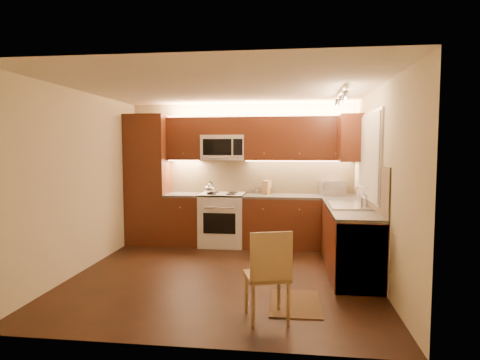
# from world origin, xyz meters

# --- Properties ---
(floor) EXTENTS (4.00, 4.00, 0.01)m
(floor) POSITION_xyz_m (0.00, 0.00, 0.00)
(floor) COLOR black
(floor) RESTS_ON ground
(ceiling) EXTENTS (4.00, 4.00, 0.01)m
(ceiling) POSITION_xyz_m (0.00, 0.00, 2.50)
(ceiling) COLOR beige
(ceiling) RESTS_ON ground
(wall_back) EXTENTS (4.00, 0.01, 2.50)m
(wall_back) POSITION_xyz_m (0.00, 2.00, 1.25)
(wall_back) COLOR beige
(wall_back) RESTS_ON ground
(wall_front) EXTENTS (4.00, 0.01, 2.50)m
(wall_front) POSITION_xyz_m (0.00, -2.00, 1.25)
(wall_front) COLOR beige
(wall_front) RESTS_ON ground
(wall_left) EXTENTS (0.01, 4.00, 2.50)m
(wall_left) POSITION_xyz_m (-2.00, 0.00, 1.25)
(wall_left) COLOR beige
(wall_left) RESTS_ON ground
(wall_right) EXTENTS (0.01, 4.00, 2.50)m
(wall_right) POSITION_xyz_m (2.00, 0.00, 1.25)
(wall_right) COLOR beige
(wall_right) RESTS_ON ground
(pantry) EXTENTS (0.70, 0.60, 2.30)m
(pantry) POSITION_xyz_m (-1.65, 1.70, 1.15)
(pantry) COLOR #3F1A0D
(pantry) RESTS_ON floor
(base_cab_back_left) EXTENTS (0.62, 0.60, 0.86)m
(base_cab_back_left) POSITION_xyz_m (-0.99, 1.70, 0.43)
(base_cab_back_left) COLOR #3F1A0D
(base_cab_back_left) RESTS_ON floor
(counter_back_left) EXTENTS (0.62, 0.60, 0.04)m
(counter_back_left) POSITION_xyz_m (-0.99, 1.70, 0.88)
(counter_back_left) COLOR #3C3A37
(counter_back_left) RESTS_ON base_cab_back_left
(base_cab_back_right) EXTENTS (1.92, 0.60, 0.86)m
(base_cab_back_right) POSITION_xyz_m (1.04, 1.70, 0.43)
(base_cab_back_right) COLOR #3F1A0D
(base_cab_back_right) RESTS_ON floor
(counter_back_right) EXTENTS (1.92, 0.60, 0.04)m
(counter_back_right) POSITION_xyz_m (1.04, 1.70, 0.88)
(counter_back_right) COLOR #3C3A37
(counter_back_right) RESTS_ON base_cab_back_right
(base_cab_right) EXTENTS (0.60, 2.00, 0.86)m
(base_cab_right) POSITION_xyz_m (1.70, 0.40, 0.43)
(base_cab_right) COLOR #3F1A0D
(base_cab_right) RESTS_ON floor
(counter_right) EXTENTS (0.60, 2.00, 0.04)m
(counter_right) POSITION_xyz_m (1.70, 0.40, 0.88)
(counter_right) COLOR #3C3A37
(counter_right) RESTS_ON base_cab_right
(dishwasher) EXTENTS (0.58, 0.60, 0.84)m
(dishwasher) POSITION_xyz_m (1.70, -0.30, 0.43)
(dishwasher) COLOR silver
(dishwasher) RESTS_ON floor
(backsplash_back) EXTENTS (3.30, 0.02, 0.60)m
(backsplash_back) POSITION_xyz_m (0.35, 1.99, 1.20)
(backsplash_back) COLOR tan
(backsplash_back) RESTS_ON wall_back
(backsplash_right) EXTENTS (0.02, 2.00, 0.60)m
(backsplash_right) POSITION_xyz_m (1.99, 0.40, 1.20)
(backsplash_right) COLOR tan
(backsplash_right) RESTS_ON wall_right
(upper_cab_back_left) EXTENTS (0.62, 0.35, 0.75)m
(upper_cab_back_left) POSITION_xyz_m (-0.99, 1.82, 1.88)
(upper_cab_back_left) COLOR #3F1A0D
(upper_cab_back_left) RESTS_ON wall_back
(upper_cab_back_right) EXTENTS (1.92, 0.35, 0.75)m
(upper_cab_back_right) POSITION_xyz_m (1.04, 1.82, 1.88)
(upper_cab_back_right) COLOR #3F1A0D
(upper_cab_back_right) RESTS_ON wall_back
(upper_cab_bridge) EXTENTS (0.76, 0.35, 0.31)m
(upper_cab_bridge) POSITION_xyz_m (-0.30, 1.82, 2.09)
(upper_cab_bridge) COLOR #3F1A0D
(upper_cab_bridge) RESTS_ON wall_back
(upper_cab_right_corner) EXTENTS (0.35, 0.50, 0.75)m
(upper_cab_right_corner) POSITION_xyz_m (1.82, 1.40, 1.88)
(upper_cab_right_corner) COLOR #3F1A0D
(upper_cab_right_corner) RESTS_ON wall_right
(stove) EXTENTS (0.76, 0.65, 0.92)m
(stove) POSITION_xyz_m (-0.30, 1.68, 0.46)
(stove) COLOR silver
(stove) RESTS_ON floor
(microwave) EXTENTS (0.76, 0.38, 0.44)m
(microwave) POSITION_xyz_m (-0.30, 1.81, 1.72)
(microwave) COLOR silver
(microwave) RESTS_ON wall_back
(window_frame) EXTENTS (0.03, 1.44, 1.24)m
(window_frame) POSITION_xyz_m (1.99, 0.55, 1.60)
(window_frame) COLOR silver
(window_frame) RESTS_ON wall_right
(window_blinds) EXTENTS (0.02, 1.36, 1.16)m
(window_blinds) POSITION_xyz_m (1.97, 0.55, 1.60)
(window_blinds) COLOR silver
(window_blinds) RESTS_ON wall_right
(sink) EXTENTS (0.52, 0.86, 0.15)m
(sink) POSITION_xyz_m (1.70, 0.55, 0.98)
(sink) COLOR silver
(sink) RESTS_ON counter_right
(faucet) EXTENTS (0.20, 0.04, 0.30)m
(faucet) POSITION_xyz_m (1.88, 0.55, 1.05)
(faucet) COLOR silver
(faucet) RESTS_ON counter_right
(track_light_bar) EXTENTS (0.04, 1.20, 0.03)m
(track_light_bar) POSITION_xyz_m (1.55, 0.40, 2.46)
(track_light_bar) COLOR silver
(track_light_bar) RESTS_ON ceiling
(kettle) EXTENTS (0.25, 0.25, 0.22)m
(kettle) POSITION_xyz_m (-0.50, 1.55, 1.03)
(kettle) COLOR silver
(kettle) RESTS_ON stove
(toaster_oven) EXTENTS (0.47, 0.38, 0.25)m
(toaster_oven) POSITION_xyz_m (1.60, 1.81, 1.03)
(toaster_oven) COLOR silver
(toaster_oven) RESTS_ON counter_back_right
(knife_block) EXTENTS (0.16, 0.20, 0.24)m
(knife_block) POSITION_xyz_m (0.46, 1.84, 1.02)
(knife_block) COLOR olive
(knife_block) RESTS_ON counter_back_right
(spice_jar_a) EXTENTS (0.05, 0.05, 0.10)m
(spice_jar_a) POSITION_xyz_m (0.22, 1.94, 0.95)
(spice_jar_a) COLOR silver
(spice_jar_a) RESTS_ON counter_back_right
(spice_jar_b) EXTENTS (0.05, 0.05, 0.10)m
(spice_jar_b) POSITION_xyz_m (0.53, 1.88, 0.95)
(spice_jar_b) COLOR brown
(spice_jar_b) RESTS_ON counter_back_right
(spice_jar_c) EXTENTS (0.05, 0.05, 0.09)m
(spice_jar_c) POSITION_xyz_m (0.30, 1.84, 0.94)
(spice_jar_c) COLOR silver
(spice_jar_c) RESTS_ON counter_back_right
(spice_jar_d) EXTENTS (0.05, 0.05, 0.10)m
(spice_jar_d) POSITION_xyz_m (0.45, 1.94, 0.95)
(spice_jar_d) COLOR olive
(spice_jar_d) RESTS_ON counter_back_right
(soap_bottle) EXTENTS (0.10, 0.10, 0.18)m
(soap_bottle) POSITION_xyz_m (1.94, 0.73, 0.99)
(soap_bottle) COLOR silver
(soap_bottle) RESTS_ON counter_right
(rug) EXTENTS (0.56, 0.83, 0.01)m
(rug) POSITION_xyz_m (0.94, -0.90, 0.01)
(rug) COLOR black
(rug) RESTS_ON floor
(dining_chair) EXTENTS (0.51, 0.51, 0.93)m
(dining_chair) POSITION_xyz_m (0.65, -1.33, 0.46)
(dining_chair) COLOR olive
(dining_chair) RESTS_ON floor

